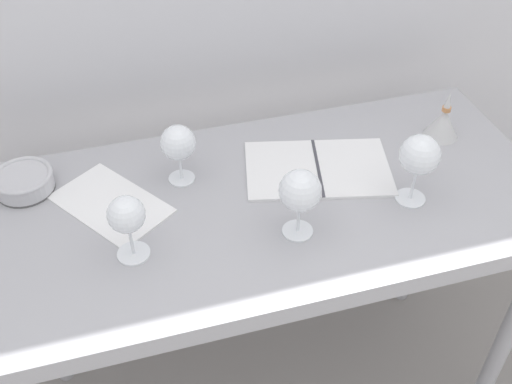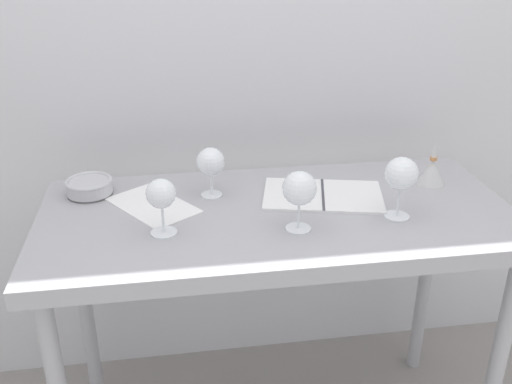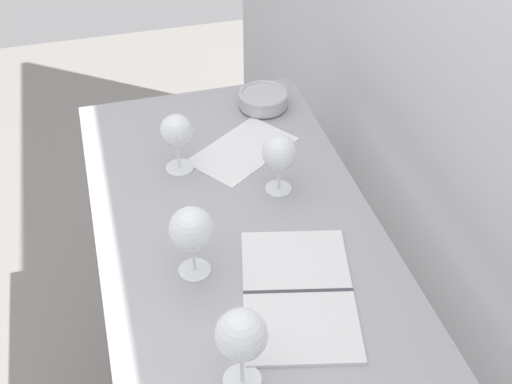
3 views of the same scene
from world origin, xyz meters
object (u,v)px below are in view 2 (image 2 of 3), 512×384
Objects in this scene: wine_glass_far_left at (211,163)px; wine_glass_near_right at (401,175)px; tasting_sheet_upper at (153,205)px; decanter_funnel at (432,171)px; open_notebook at (323,195)px; wine_glass_near_center at (300,190)px; tasting_bowl at (89,186)px; wine_glass_near_left at (161,196)px.

wine_glass_near_right is at bearing -23.59° from wine_glass_far_left.
wine_glass_far_left is at bearing -20.91° from tasting_sheet_upper.
tasting_sheet_upper is 0.90m from decanter_funnel.
wine_glass_far_left is 0.38× the size of open_notebook.
wine_glass_near_center is 0.68m from tasting_bowl.
tasting_bowl reaches higher than tasting_sheet_upper.
wine_glass_near_center is at bearing -49.45° from wine_glass_far_left.
wine_glass_near_center is 0.37m from wine_glass_near_left.
decanter_funnel is at bearing 26.11° from wine_glass_near_center.
wine_glass_far_left is 0.39m from tasting_bowl.
wine_glass_near_right is 1.34× the size of decanter_funnel.
wine_glass_near_right reaches higher than tasting_bowl.
tasting_sheet_upper is (-0.70, 0.18, -0.13)m from wine_glass_near_right.
wine_glass_near_left is 0.38m from tasting_bowl.
wine_glass_far_left reaches higher than tasting_sheet_upper.
decanter_funnel is at bearing 13.63° from wine_glass_near_left.
decanter_funnel is (0.71, -0.01, -0.07)m from wine_glass_far_left.
wine_glass_near_right is 0.65× the size of tasting_sheet_upper.
tasting_bowl reaches higher than open_notebook.
decanter_funnel is at bearing 47.08° from wine_glass_near_right.
wine_glass_far_left is at bearing -176.71° from open_notebook.
wine_glass_near_left is 1.17× the size of decanter_funnel.
wine_glass_far_left is (-0.22, 0.26, -0.01)m from wine_glass_near_center.
open_notebook is at bearing -9.95° from tasting_bowl.
wine_glass_near_center is 0.34m from wine_glass_far_left.
wine_glass_near_right is 0.27m from open_notebook.
open_notebook is (0.12, 0.20, -0.12)m from wine_glass_near_center.
wine_glass_near_right is at bearing -49.46° from tasting_sheet_upper.
decanter_funnel is at bearing -4.15° from tasting_bowl.
tasting_sheet_upper is at bearing -177.94° from decanter_funnel.
open_notebook is at bearing -36.54° from tasting_sheet_upper.
open_notebook is 1.46× the size of tasting_sheet_upper.
tasting_bowl is 1.09m from decanter_funnel.
wine_glass_near_right is at bearing 5.80° from wine_glass_near_center.
tasting_bowl is at bearing 128.05° from wine_glass_near_left.
wine_glass_near_left is at bearing -51.95° from tasting_bowl.
wine_glass_far_left is at bearing -9.98° from tasting_bowl.
open_notebook is 0.73m from tasting_bowl.
wine_glass_near_right is 1.16× the size of wine_glass_far_left.
wine_glass_far_left reaches higher than open_notebook.
wine_glass_near_center is 0.42× the size of open_notebook.
tasting_sheet_upper is at bearing -165.94° from wine_glass_far_left.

